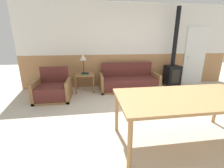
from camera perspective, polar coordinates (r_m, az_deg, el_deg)
The scene contains 10 objects.
ground_plane at distance 3.19m, azimuth 18.86°, elevation -13.87°, with size 16.00×16.00×0.00m, color beige.
wall_back at distance 5.23m, azimuth 7.09°, elevation 14.09°, with size 7.20×0.06×2.70m.
couch at distance 4.85m, azimuth 6.38°, elevation 0.73°, with size 1.84×0.76×0.84m.
armchair at distance 4.35m, azimuth -21.46°, elevation -2.25°, with size 0.91×0.81×0.84m.
side_table at distance 4.72m, azimuth -10.33°, elevation 2.82°, with size 0.58×0.58×0.55m.
table_lamp at distance 4.72m, azimuth -10.95°, elevation 9.63°, with size 0.20×0.20×0.60m.
book_stack at distance 4.60m, azimuth -10.19°, elevation 3.85°, with size 0.22×0.16×0.05m.
dining_table at distance 2.48m, azimuth 26.56°, elevation -5.55°, with size 2.05×1.01×0.77m.
wood_stove at distance 5.44m, azimuth 22.15°, elevation 5.80°, with size 0.44×0.45×2.54m.
entry_door at distance 6.27m, azimuth 29.01°, elevation 9.34°, with size 0.81×0.09×2.00m.
Camera 1 is at (-1.36, -2.42, 1.57)m, focal length 24.00 mm.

